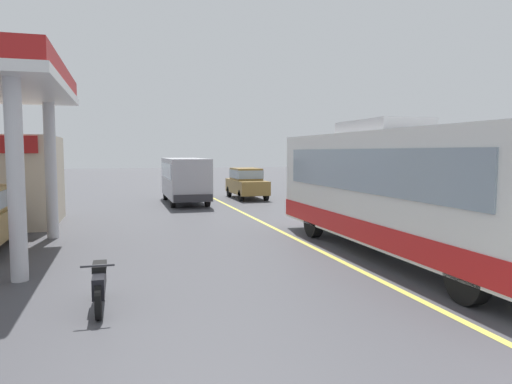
% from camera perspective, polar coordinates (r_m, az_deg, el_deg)
% --- Properties ---
extents(ground, '(120.00, 120.00, 0.00)m').
position_cam_1_polar(ground, '(24.37, -3.10, -1.76)').
color(ground, '#424247').
extents(lane_divider_stripe, '(0.16, 50.00, 0.01)m').
position_cam_1_polar(lane_divider_stripe, '(19.57, 0.18, -3.37)').
color(lane_divider_stripe, '#D8CC4C').
rests_on(lane_divider_stripe, ground).
extents(coach_bus_main, '(2.60, 11.04, 3.69)m').
position_cam_1_polar(coach_bus_main, '(13.19, 17.01, -0.06)').
color(coach_bus_main, white).
rests_on(coach_bus_main, ground).
extents(minibus_opposing_lane, '(2.04, 6.13, 2.44)m').
position_cam_1_polar(minibus_opposing_lane, '(26.27, -8.54, 1.89)').
color(minibus_opposing_lane, '#A5A5AD').
rests_on(minibus_opposing_lane, ground).
extents(motorcycle_parked_forecourt, '(0.55, 1.80, 0.92)m').
position_cam_1_polar(motorcycle_parked_forecourt, '(9.10, -18.27, -10.40)').
color(motorcycle_parked_forecourt, black).
rests_on(motorcycle_parked_forecourt, ground).
extents(car_trailing_behind_bus, '(1.70, 4.20, 1.82)m').
position_cam_1_polar(car_trailing_behind_bus, '(28.59, -1.15, 1.26)').
color(car_trailing_behind_bus, olive).
rests_on(car_trailing_behind_bus, ground).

